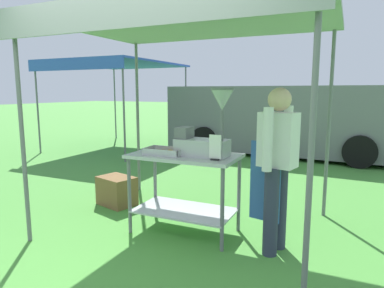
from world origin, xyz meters
TOP-DOWN VIEW (x-y plane):
  - ground_plane at (0.00, 6.00)m, footprint 70.00×70.00m
  - stall_canopy at (0.08, 1.14)m, footprint 2.99×2.31m
  - donut_cart at (0.08, 1.04)m, footprint 1.19×0.66m
  - donut_tray at (-0.10, 0.95)m, footprint 0.43×0.26m
  - donut_fryer at (0.33, 1.04)m, footprint 0.62×0.28m
  - menu_sign at (0.49, 0.88)m, footprint 0.13×0.05m
  - vendor at (1.09, 0.98)m, footprint 0.47×0.54m
  - supply_crate at (-1.19, 1.48)m, footprint 0.58×0.49m
  - van_grey at (0.24, 6.52)m, footprint 5.85×2.36m
  - neighbour_tent at (-4.13, 5.48)m, footprint 2.83×3.35m

SIDE VIEW (x-z plane):
  - ground_plane at x=0.00m, z-range 0.00..0.00m
  - supply_crate at x=-1.19m, z-range 0.00..0.40m
  - donut_cart at x=0.08m, z-range 0.20..1.09m
  - van_grey at x=0.24m, z-range 0.03..1.72m
  - vendor at x=1.09m, z-range 0.10..1.71m
  - donut_tray at x=-0.10m, z-range 0.88..0.95m
  - menu_sign at x=0.49m, z-range 0.87..1.13m
  - donut_fryer at x=0.33m, z-range 0.77..1.49m
  - stall_canopy at x=0.08m, z-range 1.09..3.43m
  - neighbour_tent at x=-4.13m, z-range 1.09..3.42m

